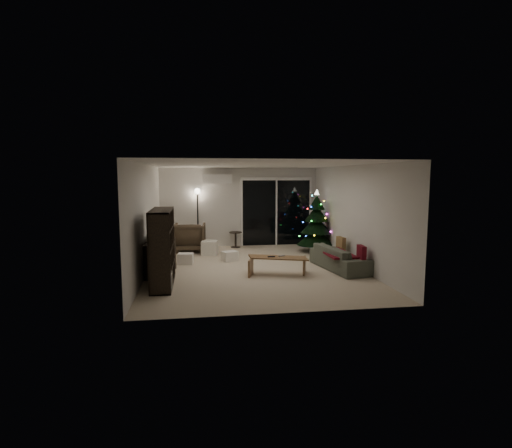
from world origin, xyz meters
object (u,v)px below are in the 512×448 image
Objects in this scene: christmas_tree at (316,221)px; sofa at (340,258)px; armchair at (190,237)px; coffee_table at (278,266)px; media_cabinet at (158,258)px; bookshelf at (153,248)px.

sofa is at bearing -92.18° from christmas_tree.
armchair reaches higher than coffee_table.
coffee_table is 0.71× the size of christmas_tree.
armchair is 3.80m from christmas_tree.
media_cabinet is at bearing 79.87° from armchair.
christmas_tree reaches higher than media_cabinet.
christmas_tree is (4.39, 3.08, 0.14)m from bookshelf.
bookshelf is 1.03m from media_cabinet.
bookshelf is 5.36m from christmas_tree.
armchair is at bearing 42.46° from sofa.
media_cabinet is at bearing 92.01° from bookshelf.
armchair is 3.80m from coffee_table.
bookshelf is 0.85× the size of christmas_tree.
media_cabinet is at bearing 79.29° from sofa.
sofa reaches higher than coffee_table.
sofa is (3.62, -2.89, -0.15)m from armchair.
bookshelf is 1.29× the size of media_cabinet.
media_cabinet is 2.84m from armchair.
armchair is 0.71× the size of coffee_table.
media_cabinet reaches higher than coffee_table.
armchair is 0.50× the size of christmas_tree.
sofa is (4.30, 0.82, -0.50)m from bookshelf.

